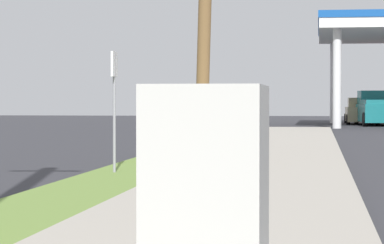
{
  "coord_description": "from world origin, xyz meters",
  "views": [
    {
      "loc": [
        4.05,
        -4.23,
        1.37
      ],
      "look_at": [
        1.07,
        17.03,
        0.88
      ],
      "focal_mm": 84.85,
      "sensor_mm": 36.0,
      "label": 1
    }
  ],
  "objects_px": {
    "fire_hydrant_second": "(150,146)",
    "fire_hydrant_fourth": "(240,122)",
    "fire_hydrant_third": "(212,130)",
    "truck_teal_on_apron": "(377,109)",
    "car_tan_by_near_pump": "(362,112)",
    "utility_cabinet": "(208,241)",
    "street_sign_post": "(114,86)"
  },
  "relations": [
    {
      "from": "fire_hydrant_second",
      "to": "fire_hydrant_fourth",
      "type": "distance_m",
      "value": 21.41
    },
    {
      "from": "utility_cabinet",
      "to": "street_sign_post",
      "type": "distance_m",
      "value": 11.94
    },
    {
      "from": "street_sign_post",
      "to": "truck_teal_on_apron",
      "type": "height_order",
      "value": "street_sign_post"
    },
    {
      "from": "fire_hydrant_fourth",
      "to": "street_sign_post",
      "type": "distance_m",
      "value": 24.35
    },
    {
      "from": "utility_cabinet",
      "to": "street_sign_post",
      "type": "xyz_separation_m",
      "value": [
        -3.06,
        11.51,
        0.9
      ]
    },
    {
      "from": "street_sign_post",
      "to": "truck_teal_on_apron",
      "type": "distance_m",
      "value": 36.96
    },
    {
      "from": "fire_hydrant_fourth",
      "to": "truck_teal_on_apron",
      "type": "relative_size",
      "value": 0.13
    },
    {
      "from": "fire_hydrant_third",
      "to": "truck_teal_on_apron",
      "type": "distance_m",
      "value": 23.76
    },
    {
      "from": "fire_hydrant_second",
      "to": "utility_cabinet",
      "type": "bearing_deg",
      "value": -78.34
    },
    {
      "from": "car_tan_by_near_pump",
      "to": "truck_teal_on_apron",
      "type": "bearing_deg",
      "value": -77.06
    },
    {
      "from": "utility_cabinet",
      "to": "truck_teal_on_apron",
      "type": "xyz_separation_m",
      "value": [
        3.76,
        47.83,
        0.18
      ]
    },
    {
      "from": "street_sign_post",
      "to": "truck_teal_on_apron",
      "type": "xyz_separation_m",
      "value": [
        6.82,
        36.32,
        -0.72
      ]
    },
    {
      "from": "street_sign_post",
      "to": "truck_teal_on_apron",
      "type": "relative_size",
      "value": 0.38
    },
    {
      "from": "fire_hydrant_fourth",
      "to": "car_tan_by_near_pump",
      "type": "height_order",
      "value": "car_tan_by_near_pump"
    },
    {
      "from": "fire_hydrant_second",
      "to": "street_sign_post",
      "type": "bearing_deg",
      "value": -91.75
    },
    {
      "from": "fire_hydrant_third",
      "to": "truck_teal_on_apron",
      "type": "xyz_separation_m",
      "value": [
        6.67,
        22.8,
        0.47
      ]
    },
    {
      "from": "street_sign_post",
      "to": "fire_hydrant_third",
      "type": "bearing_deg",
      "value": 89.37
    },
    {
      "from": "fire_hydrant_second",
      "to": "car_tan_by_near_pump",
      "type": "height_order",
      "value": "car_tan_by_near_pump"
    },
    {
      "from": "fire_hydrant_third",
      "to": "fire_hydrant_second",
      "type": "bearing_deg",
      "value": -90.32
    },
    {
      "from": "fire_hydrant_second",
      "to": "car_tan_by_near_pump",
      "type": "distance_m",
      "value": 37.04
    },
    {
      "from": "fire_hydrant_second",
      "to": "fire_hydrant_third",
      "type": "height_order",
      "value": "same"
    },
    {
      "from": "fire_hydrant_fourth",
      "to": "truck_teal_on_apron",
      "type": "distance_m",
      "value": 13.76
    },
    {
      "from": "fire_hydrant_third",
      "to": "car_tan_by_near_pump",
      "type": "height_order",
      "value": "car_tan_by_near_pump"
    },
    {
      "from": "utility_cabinet",
      "to": "street_sign_post",
      "type": "relative_size",
      "value": 0.62
    },
    {
      "from": "utility_cabinet",
      "to": "truck_teal_on_apron",
      "type": "height_order",
      "value": "truck_teal_on_apron"
    },
    {
      "from": "fire_hydrant_second",
      "to": "truck_teal_on_apron",
      "type": "bearing_deg",
      "value": 78.61
    },
    {
      "from": "fire_hydrant_third",
      "to": "car_tan_by_near_pump",
      "type": "relative_size",
      "value": 0.17
    },
    {
      "from": "fire_hydrant_third",
      "to": "utility_cabinet",
      "type": "relative_size",
      "value": 0.56
    },
    {
      "from": "fire_hydrant_second",
      "to": "truck_teal_on_apron",
      "type": "distance_m",
      "value": 34.09
    },
    {
      "from": "fire_hydrant_third",
      "to": "utility_cabinet",
      "type": "xyz_separation_m",
      "value": [
        2.92,
        -25.03,
        0.29
      ]
    },
    {
      "from": "fire_hydrant_third",
      "to": "utility_cabinet",
      "type": "distance_m",
      "value": 25.21
    },
    {
      "from": "fire_hydrant_second",
      "to": "utility_cabinet",
      "type": "distance_m",
      "value": 14.72
    }
  ]
}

